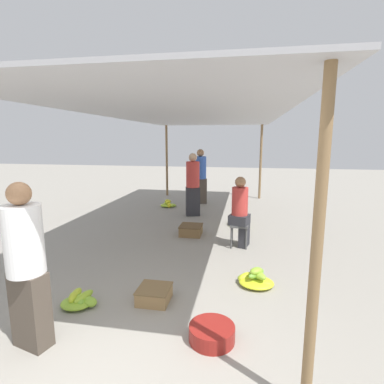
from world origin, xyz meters
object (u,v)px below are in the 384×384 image
basin_black (212,333)px  banana_pile_right_1 (239,222)px  crate_near (154,294)px  shopper_walking_far (200,176)px  crate_mid (191,230)px  banana_pile_left_0 (79,300)px  vendor_foreground (26,264)px  shopper_walking_mid (193,184)px  stool (239,228)px  banana_pile_right_0 (255,279)px  vendor_seated (241,211)px  banana_pile_left_1 (168,204)px

basin_black → banana_pile_right_1: 4.23m
crate_near → shopper_walking_far: 5.96m
basin_black → shopper_walking_far: 6.66m
crate_mid → banana_pile_left_0: bearing=-106.2°
vendor_foreground → banana_pile_left_0: vendor_foreground is taller
shopper_walking_mid → shopper_walking_far: size_ratio=0.97×
shopper_walking_far → banana_pile_left_0: bearing=-95.4°
banana_pile_left_0 → shopper_walking_far: 6.24m
shopper_walking_far → banana_pile_right_1: bearing=-61.0°
stool → banana_pile_right_1: 1.45m
banana_pile_right_0 → banana_pile_right_1: bearing=95.8°
crate_near → shopper_walking_mid: 4.42m
banana_pile_right_0 → basin_black: bearing=-109.9°
vendor_seated → crate_near: size_ratio=3.35×
vendor_seated → basin_black: 2.88m
vendor_foreground → stool: bearing=58.5°
banana_pile_left_1 → shopper_walking_far: shopper_walking_far is taller
vendor_foreground → basin_black: (1.74, 0.38, -0.77)m
banana_pile_right_0 → shopper_walking_far: shopper_walking_far is taller
vendor_foreground → banana_pile_right_0: bearing=36.9°
basin_black → vendor_seated: bearing=85.5°
banana_pile_right_0 → shopper_walking_far: (-1.57, 5.23, 0.81)m
crate_near → crate_mid: crate_mid is taller
vendor_foreground → banana_pile_left_1: bearing=92.3°
basin_black → crate_near: bearing=142.4°
vendor_foreground → crate_mid: vendor_foreground is taller
banana_pile_right_0 → shopper_walking_mid: (-1.54, 3.68, 0.78)m
banana_pile_right_0 → stool: bearing=99.8°
banana_pile_left_0 → crate_mid: bearing=73.8°
basin_black → banana_pile_right_1: size_ratio=0.86×
banana_pile_right_1 → crate_mid: bearing=-137.5°
crate_near → shopper_walking_far: (-0.31, 5.90, 0.80)m
banana_pile_left_0 → banana_pile_left_1: size_ratio=1.00×
basin_black → banana_pile_left_0: 1.72m
basin_black → shopper_walking_mid: size_ratio=0.28×
vendor_seated → crate_near: bearing=-115.0°
stool → shopper_walking_far: bearing=109.4°
banana_pile_left_1 → crate_mid: size_ratio=1.03×
banana_pile_right_0 → crate_mid: size_ratio=1.14×
vendor_foreground → crate_mid: (0.92, 3.70, -0.75)m
stool → vendor_seated: size_ratio=0.33×
basin_black → banana_pile_right_0: bearing=70.1°
basin_black → banana_pile_left_1: bearing=108.8°
basin_black → banana_pile_right_0: banana_pile_right_0 is taller
vendor_foreground → banana_pile_left_1: 6.28m
vendor_seated → basin_black: vendor_seated is taller
banana_pile_left_1 → crate_mid: (1.17, -2.53, 0.02)m
basin_black → banana_pile_left_0: bearing=168.1°
basin_black → crate_near: size_ratio=1.17×
banana_pile_left_1 → shopper_walking_far: 1.37m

